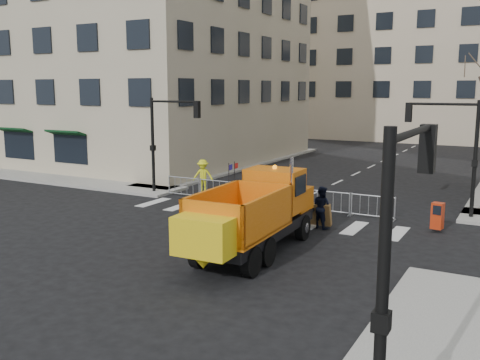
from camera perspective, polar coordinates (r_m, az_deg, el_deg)
The scene contains 14 objects.
ground at distance 20.38m, azimuth -4.28°, elevation -7.11°, with size 120.00×120.00×0.00m, color black.
sidewalk_back at distance 27.64m, azimuth 5.38°, elevation -2.47°, with size 64.00×5.00×0.15m, color gray.
building_left at distance 48.08m, azimuth -11.84°, elevation 18.04°, with size 24.00×22.00×26.00m, color tan.
building_far at distance 69.41m, azimuth 20.51°, elevation 14.19°, with size 30.00×18.00×24.00m, color #C0B093.
traffic_light_left at distance 30.44m, azimuth -9.28°, elevation 3.58°, with size 0.18×0.18×5.40m, color black.
traffic_light_right at distance 26.10m, azimuth 23.78°, elevation 1.87°, with size 0.18×0.18×5.40m, color black.
traffic_light_near at distance 8.16m, azimuth 14.87°, elevation -13.71°, with size 0.18×0.18×5.40m, color black.
crowd_barriers at distance 27.04m, azimuth 3.18°, elevation -1.68°, with size 12.60×0.60×1.10m, color #9EA0A5, non-canonical shape.
plow_truck at distance 19.06m, azimuth 1.42°, elevation -3.51°, with size 2.92×8.95×3.44m.
cop_a at distance 22.88m, azimuth 4.32°, elevation -2.57°, with size 0.75×0.49×2.06m, color black.
cop_b at distance 23.02m, azimuth 8.71°, elevation -2.89°, with size 0.88×0.69×1.82m, color black.
cop_c at distance 23.12m, azimuth 3.20°, elevation -2.93°, with size 0.98×0.41×1.67m, color black.
worker at distance 30.13m, azimuth -3.98°, elevation 0.48°, with size 1.18×0.68×1.82m, color yellow.
newspaper_box at distance 23.61m, azimuth 20.32°, elevation -3.60°, with size 0.45×0.40×1.10m, color #BB2C0E.
Camera 1 is at (10.70, -16.31, 5.90)m, focal length 40.00 mm.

